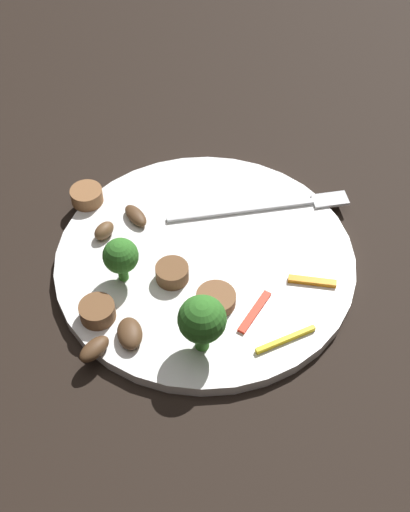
{
  "coord_description": "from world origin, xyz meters",
  "views": [
    {
      "loc": [
        -0.07,
        -0.39,
        0.47
      ],
      "look_at": [
        0.0,
        0.0,
        0.01
      ],
      "focal_mm": 46.49,
      "sensor_mm": 36.0,
      "label": 1
    }
  ],
  "objects_px": {
    "pepper_strip_0": "(312,281)",
    "mushroom_2": "(104,231)",
    "broccoli_floret_0": "(202,320)",
    "sausage_slice_3": "(211,300)",
    "mushroom_3": "(130,333)",
    "fork": "(272,207)",
    "mushroom_0": "(94,349)",
    "pepper_strip_2": "(286,339)",
    "mushroom_1": "(136,216)",
    "plate": "(205,260)",
    "broccoli_floret_1": "(121,257)",
    "pepper_strip_1": "(255,312)",
    "sausage_slice_1": "(87,196)",
    "sausage_slice_2": "(172,273)",
    "sausage_slice_0": "(97,311)"
  },
  "relations": [
    {
      "from": "plate",
      "to": "fork",
      "type": "distance_m",
      "value": 0.09
    },
    {
      "from": "plate",
      "to": "pepper_strip_0",
      "type": "distance_m",
      "value": 0.1
    },
    {
      "from": "plate",
      "to": "broccoli_floret_1",
      "type": "relative_size",
      "value": 6.0
    },
    {
      "from": "pepper_strip_0",
      "to": "pepper_strip_1",
      "type": "relative_size",
      "value": 0.88
    },
    {
      "from": "sausage_slice_1",
      "to": "pepper_strip_0",
      "type": "relative_size",
      "value": 0.74
    },
    {
      "from": "plate",
      "to": "sausage_slice_3",
      "type": "bearing_deg",
      "value": -94.12
    },
    {
      "from": "mushroom_0",
      "to": "pepper_strip_0",
      "type": "height_order",
      "value": "mushroom_0"
    },
    {
      "from": "mushroom_1",
      "to": "fork",
      "type": "bearing_deg",
      "value": -3.32
    },
    {
      "from": "pepper_strip_1",
      "to": "pepper_strip_2",
      "type": "distance_m",
      "value": 0.04
    },
    {
      "from": "plate",
      "to": "mushroom_2",
      "type": "relative_size",
      "value": 12.11
    },
    {
      "from": "broccoli_floret_0",
      "to": "sausage_slice_1",
      "type": "relative_size",
      "value": 1.82
    },
    {
      "from": "fork",
      "to": "mushroom_0",
      "type": "xyz_separation_m",
      "value": [
        -0.18,
        -0.14,
        0.0
      ]
    },
    {
      "from": "sausage_slice_3",
      "to": "mushroom_0",
      "type": "height_order",
      "value": "mushroom_0"
    },
    {
      "from": "broccoli_floret_0",
      "to": "pepper_strip_1",
      "type": "distance_m",
      "value": 0.07
    },
    {
      "from": "sausage_slice_2",
      "to": "sausage_slice_3",
      "type": "xyz_separation_m",
      "value": [
        0.03,
        -0.03,
        -0.0
      ]
    },
    {
      "from": "sausage_slice_1",
      "to": "broccoli_floret_0",
      "type": "bearing_deg",
      "value": -65.97
    },
    {
      "from": "broccoli_floret_0",
      "to": "mushroom_1",
      "type": "height_order",
      "value": "broccoli_floret_0"
    },
    {
      "from": "fork",
      "to": "sausage_slice_1",
      "type": "xyz_separation_m",
      "value": [
        -0.18,
        0.04,
        0.01
      ]
    },
    {
      "from": "plate",
      "to": "broccoli_floret_0",
      "type": "height_order",
      "value": "broccoli_floret_0"
    },
    {
      "from": "broccoli_floret_1",
      "to": "mushroom_1",
      "type": "relative_size",
      "value": 1.46
    },
    {
      "from": "sausage_slice_3",
      "to": "pepper_strip_0",
      "type": "xyz_separation_m",
      "value": [
        0.09,
        0.01,
        -0.0
      ]
    },
    {
      "from": "sausage_slice_0",
      "to": "mushroom_2",
      "type": "bearing_deg",
      "value": 82.34
    },
    {
      "from": "sausage_slice_3",
      "to": "pepper_strip_1",
      "type": "height_order",
      "value": "sausage_slice_3"
    },
    {
      "from": "broccoli_floret_0",
      "to": "pepper_strip_2",
      "type": "bearing_deg",
      "value": -6.11
    },
    {
      "from": "pepper_strip_0",
      "to": "pepper_strip_2",
      "type": "height_order",
      "value": "same"
    },
    {
      "from": "broccoli_floret_1",
      "to": "pepper_strip_0",
      "type": "height_order",
      "value": "broccoli_floret_1"
    },
    {
      "from": "mushroom_1",
      "to": "mushroom_2",
      "type": "height_order",
      "value": "mushroom_2"
    },
    {
      "from": "mushroom_0",
      "to": "mushroom_2",
      "type": "height_order",
      "value": "mushroom_2"
    },
    {
      "from": "sausage_slice_1",
      "to": "pepper_strip_0",
      "type": "bearing_deg",
      "value": -35.93
    },
    {
      "from": "plate",
      "to": "mushroom_3",
      "type": "relative_size",
      "value": 8.71
    },
    {
      "from": "fork",
      "to": "broccoli_floret_0",
      "type": "xyz_separation_m",
      "value": [
        -0.09,
        -0.15,
        0.03
      ]
    },
    {
      "from": "fork",
      "to": "broccoli_floret_1",
      "type": "relative_size",
      "value": 3.92
    },
    {
      "from": "sausage_slice_2",
      "to": "pepper_strip_1",
      "type": "bearing_deg",
      "value": -38.03
    },
    {
      "from": "mushroom_0",
      "to": "sausage_slice_1",
      "type": "bearing_deg",
      "value": 88.64
    },
    {
      "from": "plate",
      "to": "mushroom_1",
      "type": "bearing_deg",
      "value": 135.02
    },
    {
      "from": "fork",
      "to": "mushroom_2",
      "type": "xyz_separation_m",
      "value": [
        -0.16,
        -0.01,
        0.0
      ]
    },
    {
      "from": "plate",
      "to": "broccoli_floret_0",
      "type": "relative_size",
      "value": 4.81
    },
    {
      "from": "mushroom_0",
      "to": "pepper_strip_0",
      "type": "xyz_separation_m",
      "value": [
        0.19,
        0.04,
        -0.0
      ]
    },
    {
      "from": "broccoli_floret_0",
      "to": "mushroom_3",
      "type": "xyz_separation_m",
      "value": [
        -0.06,
        0.02,
        -0.03
      ]
    },
    {
      "from": "fork",
      "to": "sausage_slice_3",
      "type": "height_order",
      "value": "sausage_slice_3"
    },
    {
      "from": "pepper_strip_2",
      "to": "mushroom_3",
      "type": "bearing_deg",
      "value": 168.58
    },
    {
      "from": "fork",
      "to": "mushroom_1",
      "type": "bearing_deg",
      "value": 176.81
    },
    {
      "from": "pepper_strip_0",
      "to": "mushroom_2",
      "type": "bearing_deg",
      "value": 153.44
    },
    {
      "from": "sausage_slice_3",
      "to": "mushroom_3",
      "type": "xyz_separation_m",
      "value": [
        -0.07,
        -0.02,
        0.0
      ]
    },
    {
      "from": "broccoli_floret_1",
      "to": "sausage_slice_3",
      "type": "xyz_separation_m",
      "value": [
        0.07,
        -0.04,
        -0.02
      ]
    },
    {
      "from": "fork",
      "to": "mushroom_1",
      "type": "height_order",
      "value": "mushroom_1"
    },
    {
      "from": "broccoli_floret_0",
      "to": "sausage_slice_3",
      "type": "distance_m",
      "value": 0.05
    },
    {
      "from": "plate",
      "to": "pepper_strip_2",
      "type": "relative_size",
      "value": 5.0
    },
    {
      "from": "broccoli_floret_0",
      "to": "pepper_strip_1",
      "type": "xyz_separation_m",
      "value": [
        0.05,
        0.02,
        -0.03
      ]
    },
    {
      "from": "mushroom_3",
      "to": "sausage_slice_3",
      "type": "bearing_deg",
      "value": 17.55
    }
  ]
}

